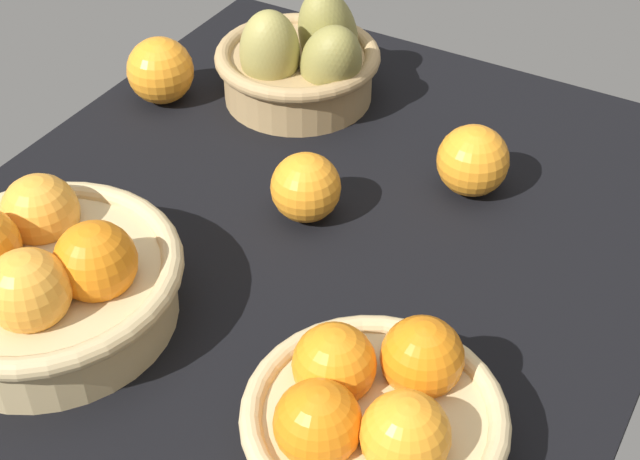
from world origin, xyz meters
TOP-DOWN VIEW (x-y plane):
  - market_tray at (0.00, 0.00)cm, footprint 84.00×72.00cm
  - basket_near_right at (22.61, -14.37)cm, footprint 25.43×25.43cm
  - basket_far_right at (20.98, 18.36)cm, footprint 21.38×21.38cm
  - basket_near_left_pears at (-22.03, -13.42)cm, footprint 20.37×22.34cm
  - loose_orange_front_gap at (-2.12, -1.35)cm, footprint 7.42×7.42cm
  - loose_orange_back_gap at (-13.15, -28.56)cm, footprint 8.25×8.25cm
  - loose_orange_side_gap at (-14.90, 12.00)cm, footprint 7.85×7.85cm

SIDE VIEW (x-z plane):
  - market_tray at x=0.00cm, z-range 0.00..3.00cm
  - loose_orange_front_gap at x=-2.12cm, z-range 3.00..10.42cm
  - basket_far_right at x=20.98cm, z-range 2.14..11.65cm
  - loose_orange_side_gap at x=-14.90cm, z-range 3.00..10.85cm
  - loose_orange_back_gap at x=-13.15cm, z-range 3.00..11.25cm
  - basket_near_right at x=22.61cm, z-range 1.96..13.72cm
  - basket_near_left_pears at x=-22.03cm, z-range 0.59..15.76cm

